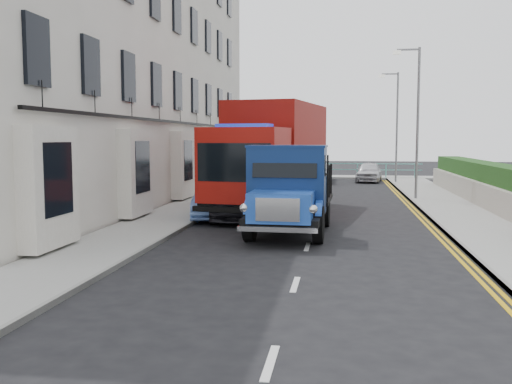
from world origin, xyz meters
name	(u,v)px	position (x,y,z in m)	size (l,w,h in m)	color
ground	(302,263)	(0.00, 0.00, 0.00)	(120.00, 120.00, 0.00)	black
pavement_west	(188,209)	(-5.20, 9.00, 0.06)	(2.40, 38.00, 0.12)	gray
pavement_east	(460,214)	(5.30, 9.00, 0.06)	(2.60, 38.00, 0.12)	gray
promenade	(329,177)	(0.00, 29.00, 0.06)	(30.00, 2.50, 0.12)	gray
sea_plane	(335,161)	(0.00, 60.00, 0.00)	(120.00, 120.00, 0.00)	slate
terrace_west	(121,47)	(-9.47, 13.00, 7.17)	(6.31, 30.20, 14.25)	silver
seafront_railing	(329,170)	(0.00, 28.20, 0.58)	(13.00, 0.08, 1.11)	#59B2A5
lamp_mid	(415,114)	(4.18, 14.00, 4.00)	(1.23, 0.18, 7.00)	slate
lamp_far	(395,121)	(4.18, 24.00, 4.00)	(1.23, 0.18, 7.00)	slate
bedford_lorry	(288,196)	(-0.66, 3.48, 1.22)	(2.39, 5.68, 2.65)	black
red_lorry	(272,154)	(-1.81, 8.89, 2.27)	(4.02, 8.45, 4.25)	black
parked_car_front	(243,198)	(-2.60, 6.88, 0.78)	(1.84, 4.58, 1.56)	black
parked_car_mid	(216,200)	(-3.60, 7.00, 0.65)	(1.38, 3.95, 1.30)	#6085CE
parked_car_rear	(277,179)	(-2.60, 17.78, 0.70)	(1.95, 4.80, 1.39)	#99989D
seafront_car_left	(311,169)	(-1.17, 25.13, 0.82)	(2.73, 5.92, 1.65)	black
seafront_car_right	(369,172)	(2.69, 25.43, 0.66)	(1.55, 3.86, 1.32)	silver
pedestrian_west_near	(222,182)	(-4.40, 11.82, 0.96)	(0.98, 0.41, 1.67)	black
pedestrian_west_far	(217,178)	(-5.35, 15.12, 0.90)	(0.77, 0.50, 1.57)	#40302E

